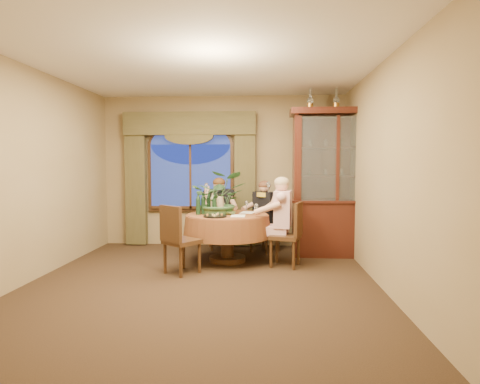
# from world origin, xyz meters

# --- Properties ---
(floor) EXTENTS (5.00, 5.00, 0.00)m
(floor) POSITION_xyz_m (0.00, 0.00, 0.00)
(floor) COLOR black
(floor) RESTS_ON ground
(wall_back) EXTENTS (4.50, 0.00, 4.50)m
(wall_back) POSITION_xyz_m (0.00, 2.50, 1.40)
(wall_back) COLOR olive
(wall_back) RESTS_ON ground
(wall_right) EXTENTS (0.00, 5.00, 5.00)m
(wall_right) POSITION_xyz_m (2.25, 0.00, 1.40)
(wall_right) COLOR olive
(wall_right) RESTS_ON ground
(ceiling) EXTENTS (5.00, 5.00, 0.00)m
(ceiling) POSITION_xyz_m (0.00, 0.00, 2.80)
(ceiling) COLOR white
(ceiling) RESTS_ON wall_back
(window) EXTENTS (1.62, 0.10, 1.32)m
(window) POSITION_xyz_m (-0.60, 2.43, 1.30)
(window) COLOR navy
(window) RESTS_ON wall_back
(arched_transom) EXTENTS (1.60, 0.06, 0.44)m
(arched_transom) POSITION_xyz_m (-0.60, 2.43, 2.08)
(arched_transom) COLOR navy
(arched_transom) RESTS_ON wall_back
(drapery_left) EXTENTS (0.38, 0.14, 2.32)m
(drapery_left) POSITION_xyz_m (-1.63, 2.38, 1.18)
(drapery_left) COLOR #423C20
(drapery_left) RESTS_ON floor
(drapery_right) EXTENTS (0.38, 0.14, 2.32)m
(drapery_right) POSITION_xyz_m (0.43, 2.38, 1.18)
(drapery_right) COLOR #423C20
(drapery_right) RESTS_ON floor
(swag_valance) EXTENTS (2.45, 0.16, 0.42)m
(swag_valance) POSITION_xyz_m (-0.60, 2.35, 2.28)
(swag_valance) COLOR #423C20
(swag_valance) RESTS_ON wall_back
(dining_table) EXTENTS (1.51, 1.51, 0.75)m
(dining_table) POSITION_xyz_m (0.21, 1.21, 0.38)
(dining_table) COLOR maroon
(dining_table) RESTS_ON floor
(china_cabinet) EXTENTS (1.50, 0.59, 2.44)m
(china_cabinet) POSITION_xyz_m (1.96, 1.75, 1.22)
(china_cabinet) COLOR black
(china_cabinet) RESTS_ON floor
(oil_lamp_left) EXTENTS (0.11, 0.11, 0.34)m
(oil_lamp_left) POSITION_xyz_m (1.54, 1.75, 2.61)
(oil_lamp_left) COLOR #A5722D
(oil_lamp_left) RESTS_ON china_cabinet
(oil_lamp_center) EXTENTS (0.11, 0.11, 0.34)m
(oil_lamp_center) POSITION_xyz_m (1.96, 1.75, 2.61)
(oil_lamp_center) COLOR #A5722D
(oil_lamp_center) RESTS_ON china_cabinet
(oil_lamp_right) EXTENTS (0.11, 0.11, 0.34)m
(oil_lamp_right) POSITION_xyz_m (2.39, 1.75, 2.61)
(oil_lamp_right) COLOR #A5722D
(oil_lamp_right) RESTS_ON china_cabinet
(chair_right) EXTENTS (0.52, 0.52, 0.96)m
(chair_right) POSITION_xyz_m (1.10, 0.95, 0.48)
(chair_right) COLOR black
(chair_right) RESTS_ON floor
(chair_back_right) EXTENTS (0.59, 0.59, 0.96)m
(chair_back_right) POSITION_xyz_m (0.80, 1.95, 0.48)
(chair_back_right) COLOR black
(chair_back_right) RESTS_ON floor
(chair_back) EXTENTS (0.50, 0.50, 0.96)m
(chair_back) POSITION_xyz_m (-0.01, 2.17, 0.48)
(chair_back) COLOR black
(chair_back) RESTS_ON floor
(chair_front_left) EXTENTS (0.59, 0.59, 0.96)m
(chair_front_left) POSITION_xyz_m (-0.36, 0.48, 0.48)
(chair_front_left) COLOR black
(chair_front_left) RESTS_ON floor
(person_pink) EXTENTS (0.51, 0.54, 1.35)m
(person_pink) POSITION_xyz_m (1.07, 1.09, 0.67)
(person_pink) COLOR beige
(person_pink) RESTS_ON floor
(person_back) EXTENTS (0.56, 0.54, 1.30)m
(person_back) POSITION_xyz_m (-0.02, 2.05, 0.65)
(person_back) COLOR black
(person_back) RESTS_ON floor
(person_scarf) EXTENTS (0.61, 0.60, 1.25)m
(person_scarf) POSITION_xyz_m (0.80, 1.96, 0.63)
(person_scarf) COLOR black
(person_scarf) RESTS_ON floor
(stoneware_vase) EXTENTS (0.15, 0.15, 0.27)m
(stoneware_vase) POSITION_xyz_m (0.08, 1.30, 0.89)
(stoneware_vase) COLOR #9F8362
(stoneware_vase) RESTS_ON dining_table
(centerpiece_plant) EXTENTS (0.86, 0.95, 0.74)m
(centerpiece_plant) POSITION_xyz_m (0.08, 1.34, 1.32)
(centerpiece_plant) COLOR #365D36
(centerpiece_plant) RESTS_ON dining_table
(olive_bowl) EXTENTS (0.16, 0.16, 0.05)m
(olive_bowl) POSITION_xyz_m (0.27, 1.15, 0.77)
(olive_bowl) COLOR #3F5127
(olive_bowl) RESTS_ON dining_table
(cheese_platter) EXTENTS (0.35, 0.35, 0.02)m
(cheese_platter) POSITION_xyz_m (0.06, 0.86, 0.76)
(cheese_platter) COLOR black
(cheese_platter) RESTS_ON dining_table
(wine_bottle_0) EXTENTS (0.07, 0.07, 0.33)m
(wine_bottle_0) POSITION_xyz_m (-0.03, 1.26, 0.92)
(wine_bottle_0) COLOR tan
(wine_bottle_0) RESTS_ON dining_table
(wine_bottle_1) EXTENTS (0.07, 0.07, 0.33)m
(wine_bottle_1) POSITION_xyz_m (-0.24, 1.12, 0.92)
(wine_bottle_1) COLOR black
(wine_bottle_1) RESTS_ON dining_table
(wine_bottle_2) EXTENTS (0.07, 0.07, 0.33)m
(wine_bottle_2) POSITION_xyz_m (0.02, 1.13, 0.92)
(wine_bottle_2) COLOR black
(wine_bottle_2) RESTS_ON dining_table
(wine_bottle_3) EXTENTS (0.07, 0.07, 0.33)m
(wine_bottle_3) POSITION_xyz_m (-0.19, 1.33, 0.92)
(wine_bottle_3) COLOR tan
(wine_bottle_3) RESTS_ON dining_table
(wine_bottle_4) EXTENTS (0.07, 0.07, 0.33)m
(wine_bottle_4) POSITION_xyz_m (-0.16, 1.17, 0.92)
(wine_bottle_4) COLOR black
(wine_bottle_4) RESTS_ON dining_table
(wine_bottle_5) EXTENTS (0.07, 0.07, 0.33)m
(wine_bottle_5) POSITION_xyz_m (-0.11, 1.42, 0.92)
(wine_bottle_5) COLOR black
(wine_bottle_5) RESTS_ON dining_table
(tasting_paper_0) EXTENTS (0.21, 0.30, 0.00)m
(tasting_paper_0) POSITION_xyz_m (0.40, 0.98, 0.75)
(tasting_paper_0) COLOR white
(tasting_paper_0) RESTS_ON dining_table
(tasting_paper_1) EXTENTS (0.26, 0.33, 0.00)m
(tasting_paper_1) POSITION_xyz_m (0.52, 1.42, 0.75)
(tasting_paper_1) COLOR white
(tasting_paper_1) RESTS_ON dining_table
(wine_glass_person_pink) EXTENTS (0.07, 0.07, 0.18)m
(wine_glass_person_pink) POSITION_xyz_m (0.66, 1.14, 0.84)
(wine_glass_person_pink) COLOR silver
(wine_glass_person_pink) RESTS_ON dining_table
(wine_glass_person_back) EXTENTS (0.07, 0.07, 0.18)m
(wine_glass_person_back) POSITION_xyz_m (0.09, 1.65, 0.84)
(wine_glass_person_back) COLOR silver
(wine_glass_person_back) RESTS_ON dining_table
(wine_glass_person_scarf) EXTENTS (0.07, 0.07, 0.18)m
(wine_glass_person_scarf) POSITION_xyz_m (0.50, 1.57, 0.84)
(wine_glass_person_scarf) COLOR silver
(wine_glass_person_scarf) RESTS_ON dining_table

